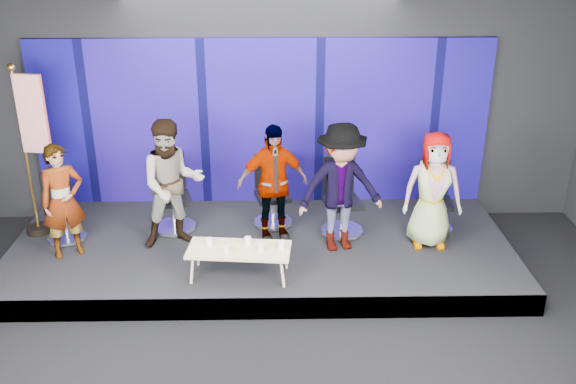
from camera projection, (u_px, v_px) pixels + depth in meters
The scene contains 21 objects.
ground at pixel (258, 373), 6.92m from camera, with size 10.00×10.00×0.00m, color black.
room_walls at pixel (253, 163), 5.96m from camera, with size 10.02×8.02×3.51m.
riser at pixel (262, 250), 9.16m from camera, with size 7.00×3.00×0.30m, color black.
backdrop at pixel (262, 123), 9.92m from camera, with size 7.00×0.08×2.60m, color #0B0865.
chair_a at pixel (63, 218), 9.06m from camera, with size 0.75×0.75×0.97m.
panelist_a at pixel (63, 201), 8.46m from camera, with size 0.57×0.37×1.56m, color black.
chair_b at pixel (173, 205), 9.35m from camera, with size 0.77×0.77×1.12m.
panelist_b at pixel (172, 184), 8.68m from camera, with size 0.88×0.69×1.81m, color black.
chair_c at pixel (272, 202), 9.52m from camera, with size 0.71×0.71×1.04m.
panelist_c at pixel (273, 183), 8.86m from camera, with size 0.99×0.41×1.69m, color black.
chair_d at pixel (341, 208), 9.24m from camera, with size 0.73×0.73×1.11m.
panelist_d at pixel (341, 188), 8.57m from camera, with size 1.16×0.67×1.80m, color black.
chair_e at pixel (434, 208), 9.33m from camera, with size 0.60×0.60×1.01m.
panelist_e at pixel (433, 190), 8.70m from camera, with size 0.80×0.52×1.64m, color black.
coffee_table at pixel (239, 251), 8.07m from camera, with size 1.34×0.67×0.40m.
mug_a at pixel (209, 242), 8.12m from camera, with size 0.08×0.08×0.10m, color silver.
mug_b at pixel (226, 249), 7.97m from camera, with size 0.07×0.07×0.09m, color silver.
mug_c at pixel (248, 241), 8.14m from camera, with size 0.09×0.09×0.10m, color silver.
mug_d at pixel (261, 248), 7.98m from camera, with size 0.08×0.08×0.10m, color silver.
mug_e at pixel (282, 245), 8.03m from camera, with size 0.09×0.09×0.11m, color silver.
flag_stand at pixel (33, 148), 8.80m from camera, with size 0.56×0.33×2.48m.
Camera 1 is at (0.22, -5.59, 4.54)m, focal length 40.00 mm.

